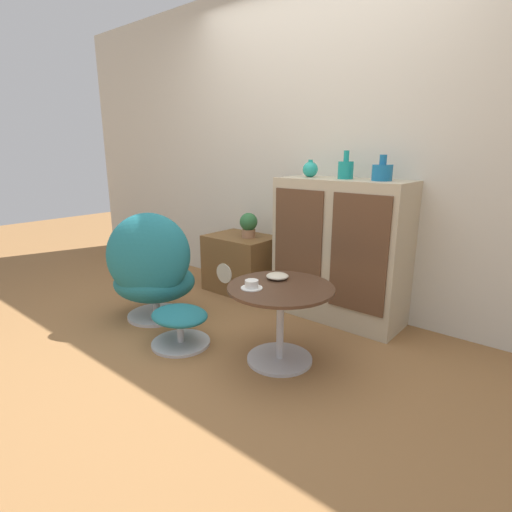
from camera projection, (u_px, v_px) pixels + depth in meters
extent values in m
plane|color=olive|center=(201.00, 356.00, 2.53)|extent=(12.00, 12.00, 0.00)
cube|color=beige|center=(320.00, 145.00, 3.19)|extent=(6.40, 0.06, 2.60)
cube|color=tan|center=(340.00, 251.00, 3.00)|extent=(0.98, 0.40, 1.06)
cube|color=brown|center=(298.00, 244.00, 2.98)|extent=(0.41, 0.01, 0.81)
cube|color=brown|center=(358.00, 254.00, 2.68)|extent=(0.41, 0.01, 0.81)
cube|color=brown|center=(241.00, 263.00, 3.66)|extent=(0.61, 0.45, 0.51)
cylinder|color=beige|center=(224.00, 273.00, 3.50)|extent=(0.18, 0.01, 0.18)
cylinder|color=#B7B7BC|center=(157.00, 315.00, 3.13)|extent=(0.44, 0.44, 0.02)
cylinder|color=#B7B7BC|center=(156.00, 307.00, 3.12)|extent=(0.06, 0.06, 0.11)
ellipsoid|color=#1E6B75|center=(155.00, 282.00, 3.06)|extent=(0.80, 0.79, 0.29)
ellipsoid|color=#1E6B75|center=(148.00, 255.00, 2.89)|extent=(0.72, 0.68, 0.66)
cylinder|color=#B7B7BC|center=(181.00, 343.00, 2.68)|extent=(0.39, 0.39, 0.02)
cylinder|color=#B7B7BC|center=(180.00, 332.00, 2.66)|extent=(0.04, 0.04, 0.14)
ellipsoid|color=#1E6B75|center=(180.00, 315.00, 2.63)|extent=(0.40, 0.34, 0.09)
cylinder|color=#B7B7BC|center=(280.00, 359.00, 2.48)|extent=(0.40, 0.40, 0.02)
cylinder|color=#B7B7BC|center=(280.00, 324.00, 2.42)|extent=(0.04, 0.04, 0.45)
cylinder|color=#472D1E|center=(281.00, 288.00, 2.36)|extent=(0.64, 0.64, 0.02)
ellipsoid|color=teal|center=(310.00, 169.00, 3.03)|extent=(0.12, 0.12, 0.12)
cylinder|color=teal|center=(311.00, 161.00, 3.01)|extent=(0.03, 0.03, 0.02)
cylinder|color=teal|center=(346.00, 170.00, 2.84)|extent=(0.11, 0.11, 0.12)
cylinder|color=teal|center=(346.00, 156.00, 2.82)|extent=(0.04, 0.04, 0.08)
cylinder|color=#196699|center=(382.00, 173.00, 2.68)|extent=(0.14, 0.14, 0.11)
cylinder|color=#196699|center=(383.00, 160.00, 2.65)|extent=(0.05, 0.05, 0.07)
cylinder|color=#996B4C|center=(249.00, 233.00, 3.53)|extent=(0.12, 0.12, 0.07)
sphere|color=#2D6638|center=(249.00, 222.00, 3.50)|extent=(0.16, 0.16, 0.16)
cylinder|color=white|center=(252.00, 288.00, 2.32)|extent=(0.13, 0.13, 0.01)
cylinder|color=white|center=(252.00, 284.00, 2.31)|extent=(0.08, 0.08, 0.05)
ellipsoid|color=beige|center=(277.00, 276.00, 2.49)|extent=(0.14, 0.14, 0.04)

